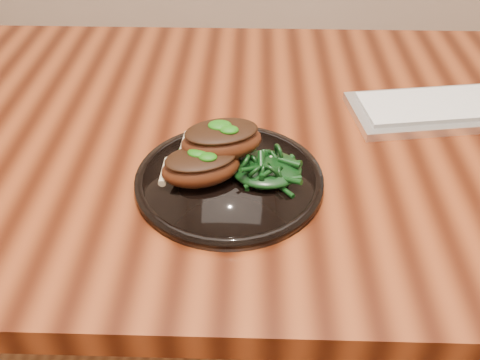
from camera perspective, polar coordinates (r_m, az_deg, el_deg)
name	(u,v)px	position (r m, az deg, el deg)	size (l,w,h in m)	color
desk	(300,169)	(0.92, 6.40, 1.21)	(1.60, 0.80, 0.75)	#371206
plate	(229,180)	(0.75, -1.15, 0.02)	(0.26, 0.26, 0.02)	black
lamb_chop_front	(200,166)	(0.72, -4.24, 1.51)	(0.12, 0.10, 0.05)	#4A1F0E
lamb_chop_back	(221,140)	(0.74, -2.04, 4.33)	(0.13, 0.10, 0.05)	#4A1F0E
herb_smear	(209,151)	(0.79, -3.36, 3.15)	(0.09, 0.06, 0.01)	#0C4B08
greens_heap	(267,165)	(0.74, 2.85, 1.58)	(0.10, 0.09, 0.04)	black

